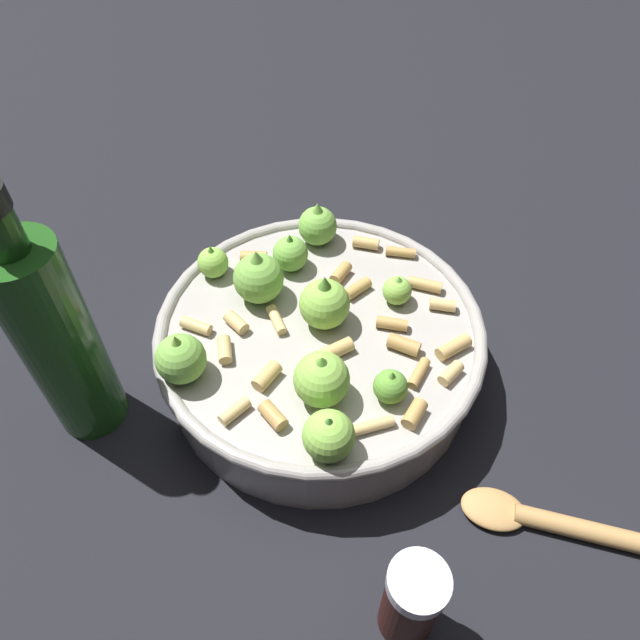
{
  "coord_description": "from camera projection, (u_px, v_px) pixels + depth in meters",
  "views": [
    {
      "loc": [
        -0.31,
        -0.15,
        0.47
      ],
      "look_at": [
        0.0,
        0.0,
        0.07
      ],
      "focal_mm": 33.7,
      "sensor_mm": 36.0,
      "label": 1
    }
  ],
  "objects": [
    {
      "name": "pepper_shaker",
      "position": [
        411.0,
        601.0,
        0.4
      ],
      "size": [
        0.04,
        0.04,
        0.09
      ],
      "color": "#33140F",
      "rests_on": "ground"
    },
    {
      "name": "ground_plane",
      "position": [
        320.0,
        369.0,
        0.58
      ],
      "size": [
        2.4,
        2.4,
        0.0
      ],
      "primitive_type": "plane",
      "color": "black"
    },
    {
      "name": "wooden_spoon",
      "position": [
        605.0,
        535.0,
        0.47
      ],
      "size": [
        0.08,
        0.25,
        0.02
      ],
      "color": "#B2844C",
      "rests_on": "ground"
    },
    {
      "name": "cooking_pan",
      "position": [
        318.0,
        343.0,
        0.55
      ],
      "size": [
        0.29,
        0.29,
        0.12
      ],
      "color": "#9E9993",
      "rests_on": "ground"
    },
    {
      "name": "olive_oil_bottle",
      "position": [
        57.0,
        338.0,
        0.47
      ],
      "size": [
        0.06,
        0.06,
        0.25
      ],
      "color": "#1E4C19",
      "rests_on": "ground"
    }
  ]
}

